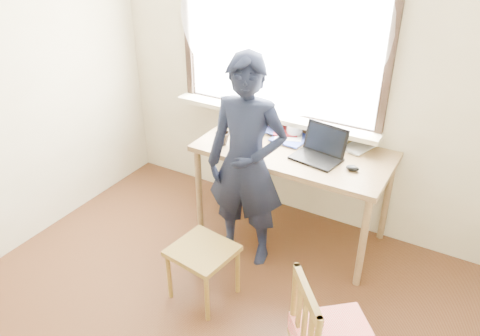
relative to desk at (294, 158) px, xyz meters
The scene contains 12 objects.
room_shell 1.70m from the desk, 96.02° to the right, with size 3.52×4.02×2.61m.
desk is the anchor object (origin of this frame).
laptop 0.26m from the desk, ahead, with size 0.39×0.34×0.24m.
mug_white 0.27m from the desk, 114.38° to the left, with size 0.13×0.13×0.11m, color white.
mug_dark 0.59m from the desk, 158.57° to the right, with size 0.11×0.11×0.11m, color black.
mouse 0.52m from the desk, 11.26° to the right, with size 0.10×0.07×0.04m, color black.
desk_clutter 0.31m from the desk, 139.63° to the left, with size 0.84×0.48×0.03m.
book_a 0.51m from the desk, 154.72° to the left, with size 0.21×0.28×0.03m, color white.
book_b 0.45m from the desk, 38.92° to the left, with size 0.17×0.24×0.02m, color white.
picture_frame 0.55m from the desk, 169.26° to the left, with size 0.14×0.06×0.11m.
work_chair 1.08m from the desk, 102.91° to the right, with size 0.46×0.44×0.42m.
person 0.48m from the desk, 114.48° to the right, with size 0.60×0.39×1.65m, color black.
Camera 1 is at (1.39, -1.41, 2.49)m, focal length 35.00 mm.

